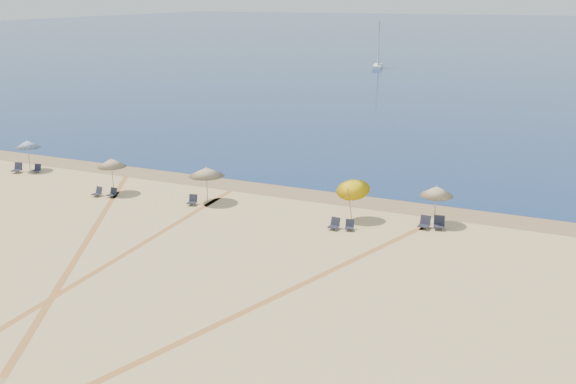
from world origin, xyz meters
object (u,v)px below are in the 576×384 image
(chair_5, at_px, (334,224))
(chair_6, at_px, (350,226))
(umbrella_0, at_px, (27,144))
(sailboat_0, at_px, (378,54))
(umbrella_1, at_px, (111,163))
(chair_4, at_px, (192,200))
(umbrella_2, at_px, (206,172))
(chair_8, at_px, (439,223))
(chair_2, at_px, (98,192))
(umbrella_3, at_px, (353,186))
(chair_0, at_px, (17,168))
(chair_1, at_px, (37,169))
(chair_3, at_px, (113,193))
(umbrella_4, at_px, (437,191))
(chair_7, at_px, (425,223))

(chair_5, bearing_deg, chair_6, 18.70)
(umbrella_0, distance_m, sailboat_0, 78.31)
(umbrella_1, height_order, chair_4, umbrella_1)
(umbrella_2, distance_m, chair_4, 2.02)
(sailboat_0, bearing_deg, chair_8, -83.39)
(chair_2, height_order, chair_6, chair_2)
(umbrella_2, bearing_deg, umbrella_3, 2.40)
(chair_0, bearing_deg, umbrella_3, -14.13)
(umbrella_3, height_order, chair_2, umbrella_3)
(umbrella_3, height_order, chair_1, umbrella_3)
(chair_3, xyz_separation_m, sailboat_0, (-5.28, 80.99, 2.23))
(chair_2, bearing_deg, umbrella_0, 169.24)
(chair_0, distance_m, chair_3, 10.55)
(chair_1, relative_size, sailboat_0, 0.08)
(umbrella_0, height_order, chair_2, umbrella_0)
(chair_8, distance_m, sailboat_0, 82.66)
(sailboat_0, bearing_deg, umbrella_4, -83.51)
(umbrella_0, bearing_deg, chair_0, -119.71)
(chair_4, distance_m, chair_5, 9.70)
(chair_1, distance_m, chair_3, 9.43)
(umbrella_0, relative_size, umbrella_4, 1.00)
(chair_0, bearing_deg, sailboat_0, 72.39)
(umbrella_0, relative_size, chair_1, 3.46)
(umbrella_1, bearing_deg, umbrella_0, 167.27)
(umbrella_2, distance_m, sailboat_0, 80.29)
(chair_5, distance_m, chair_7, 5.13)
(umbrella_1, distance_m, sailboat_0, 80.45)
(umbrella_4, height_order, chair_3, umbrella_4)
(umbrella_3, xyz_separation_m, chair_3, (-15.81, -1.94, -1.84))
(umbrella_2, xyz_separation_m, chair_0, (-16.63, 0.49, -1.69))
(chair_7, xyz_separation_m, sailboat_0, (-25.30, 78.65, 2.17))
(umbrella_1, xyz_separation_m, chair_5, (15.82, -0.51, -1.82))
(umbrella_1, height_order, chair_2, umbrella_1)
(umbrella_3, xyz_separation_m, chair_0, (-26.17, 0.09, -1.78))
(umbrella_1, distance_m, umbrella_3, 16.31)
(umbrella_4, relative_size, chair_8, 2.89)
(umbrella_2, height_order, sailboat_0, sailboat_0)
(umbrella_3, xyz_separation_m, chair_6, (0.40, -1.56, -1.84))
(umbrella_1, bearing_deg, sailboat_0, 93.44)
(umbrella_3, height_order, chair_3, umbrella_3)
(chair_1, distance_m, chair_6, 25.36)
(umbrella_1, distance_m, chair_8, 21.40)
(umbrella_3, height_order, umbrella_4, umbrella_3)
(umbrella_1, bearing_deg, chair_6, -1.05)
(chair_7, bearing_deg, umbrella_2, -172.73)
(umbrella_1, distance_m, chair_6, 16.76)
(chair_2, distance_m, chair_6, 17.22)
(umbrella_1, relative_size, umbrella_4, 1.03)
(chair_3, bearing_deg, chair_2, -164.21)
(umbrella_4, xyz_separation_m, chair_0, (-30.77, -1.16, -1.71))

